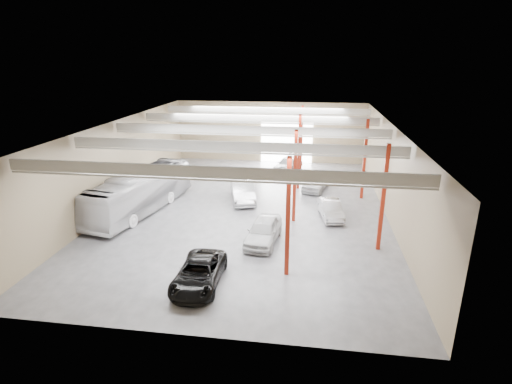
% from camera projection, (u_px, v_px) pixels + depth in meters
% --- Properties ---
extents(depot_shell, '(22.12, 32.12, 7.06)m').
position_uv_depth(depot_shell, '(251.00, 149.00, 31.82)').
color(depot_shell, '#4B4A50').
rests_on(depot_shell, ground).
extents(coach_bus, '(4.90, 12.10, 3.29)m').
position_uv_depth(coach_bus, '(141.00, 192.00, 32.04)').
color(coach_bus, silver).
rests_on(coach_bus, ground).
extents(black_sedan, '(2.39, 5.09, 1.41)m').
position_uv_depth(black_sedan, '(199.00, 273.00, 21.82)').
color(black_sedan, black).
rests_on(black_sedan, ground).
extents(car_row_a, '(2.45, 5.01, 1.65)m').
position_uv_depth(car_row_a, '(263.00, 231.00, 26.84)').
color(car_row_a, silver).
rests_on(car_row_a, ground).
extents(car_row_b, '(3.14, 5.51, 1.72)m').
position_uv_depth(car_row_b, '(243.00, 191.00, 34.62)').
color(car_row_b, '#B2B3B7').
rests_on(car_row_b, ground).
extents(car_row_c, '(3.45, 5.43, 1.47)m').
position_uv_depth(car_row_c, '(288.00, 164.00, 43.67)').
color(car_row_c, gray).
rests_on(car_row_c, ground).
extents(car_right_near, '(2.12, 4.36, 1.37)m').
position_uv_depth(car_right_near, '(330.00, 209.00, 31.00)').
color(car_right_near, '#B4B3B8').
rests_on(car_right_near, ground).
extents(car_right_far, '(3.01, 5.02, 1.60)m').
position_uv_depth(car_right_far, '(316.00, 181.00, 37.60)').
color(car_right_far, silver).
rests_on(car_right_far, ground).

